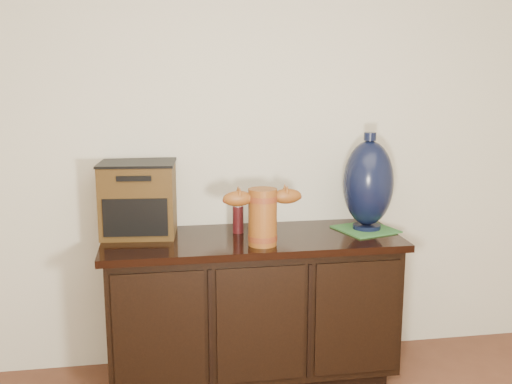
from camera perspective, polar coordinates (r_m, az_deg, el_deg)
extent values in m
plane|color=beige|center=(3.13, -1.19, 6.72)|extent=(4.50, 0.00, 4.50)
cube|color=black|center=(3.23, -0.37, -16.57)|extent=(1.29, 0.45, 0.08)
cube|color=black|center=(3.08, -0.38, -10.64)|extent=(1.40, 0.50, 0.64)
cube|color=black|center=(2.97, -0.39, -4.59)|extent=(1.46, 0.56, 0.03)
cube|color=black|center=(2.81, -9.21, -13.02)|extent=(0.41, 0.01, 0.56)
cube|color=black|center=(2.85, 0.45, -12.54)|extent=(0.41, 0.01, 0.56)
cube|color=black|center=(2.96, 9.59, -11.77)|extent=(0.41, 0.01, 0.56)
cylinder|color=brown|center=(2.79, 0.63, -2.41)|extent=(0.14, 0.14, 0.27)
cylinder|color=#44170D|center=(2.82, 0.63, -4.35)|extent=(0.15, 0.15, 0.03)
cylinder|color=#44170D|center=(2.77, 0.63, -0.61)|extent=(0.15, 0.15, 0.03)
ellipsoid|color=brown|center=(2.75, -1.72, -0.63)|extent=(0.15, 0.08, 0.07)
ellipsoid|color=brown|center=(2.80, 2.95, -0.40)|extent=(0.15, 0.08, 0.07)
cube|color=#402B10|center=(3.02, -11.11, -0.72)|extent=(0.38, 0.32, 0.36)
cube|color=black|center=(2.89, -11.42, -2.41)|extent=(0.30, 0.04, 0.18)
cube|color=black|center=(2.99, -11.25, 2.72)|extent=(0.39, 0.33, 0.01)
cube|color=#2F672E|center=(3.14, 10.40, -3.51)|extent=(0.33, 0.33, 0.01)
cylinder|color=black|center=(3.13, 10.49, -3.25)|extent=(0.14, 0.14, 0.02)
ellipsoid|color=black|center=(3.08, 10.65, 0.83)|extent=(0.32, 0.32, 0.43)
cylinder|color=black|center=(3.05, 10.81, 5.22)|extent=(0.06, 0.06, 0.04)
cylinder|color=#5E1014|center=(3.02, -1.72, -2.63)|extent=(0.06, 0.06, 0.14)
cylinder|color=silver|center=(3.00, -1.73, -1.14)|extent=(0.05, 0.05, 0.02)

